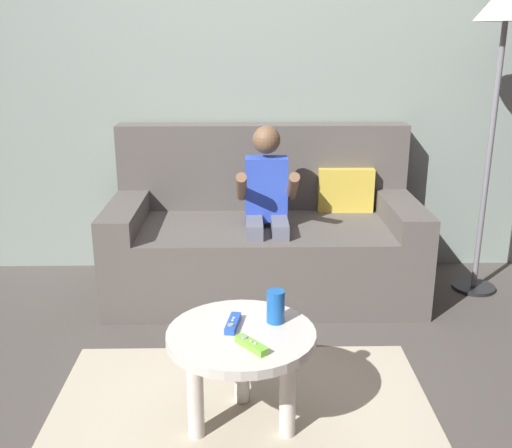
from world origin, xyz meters
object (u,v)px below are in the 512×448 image
(game_remote_blue_near_edge, at_px, (233,323))
(floor_lamp, at_px, (505,26))
(person_seated_on_couch, at_px, (267,206))
(game_remote_lime_center, at_px, (251,345))
(coffee_table, at_px, (241,349))
(couch, at_px, (265,237))
(soda_can, at_px, (276,306))

(game_remote_blue_near_edge, xyz_separation_m, floor_lamp, (1.36, 1.21, 1.03))
(person_seated_on_couch, xyz_separation_m, game_remote_lime_center, (-0.09, -1.22, -0.14))
(coffee_table, distance_m, floor_lamp, 2.14)
(game_remote_lime_center, bearing_deg, coffee_table, 105.63)
(couch, bearing_deg, person_seated_on_couch, -89.04)
(floor_lamp, bearing_deg, couch, 177.73)
(game_remote_lime_center, bearing_deg, person_seated_on_couch, 85.57)
(game_remote_lime_center, bearing_deg, floor_lamp, 46.44)
(couch, bearing_deg, soda_can, -90.07)
(person_seated_on_couch, bearing_deg, couch, 90.96)
(coffee_table, relative_size, game_remote_lime_center, 4.04)
(game_remote_blue_near_edge, xyz_separation_m, game_remote_lime_center, (0.07, -0.16, 0.00))
(couch, distance_m, floor_lamp, 1.66)
(couch, height_order, coffee_table, couch)
(game_remote_blue_near_edge, height_order, soda_can, soda_can)
(couch, distance_m, game_remote_blue_near_edge, 1.27)
(game_remote_blue_near_edge, distance_m, game_remote_lime_center, 0.17)
(soda_can, relative_size, floor_lamp, 0.07)
(game_remote_blue_near_edge, distance_m, soda_can, 0.17)
(couch, height_order, game_remote_lime_center, couch)
(game_remote_lime_center, distance_m, soda_can, 0.22)
(couch, xyz_separation_m, coffee_table, (-0.13, -1.29, 0.02))
(person_seated_on_couch, height_order, floor_lamp, floor_lamp)
(person_seated_on_couch, xyz_separation_m, game_remote_blue_near_edge, (-0.16, -1.07, -0.14))
(coffee_table, xyz_separation_m, game_remote_blue_near_edge, (-0.03, 0.03, 0.09))
(couch, relative_size, floor_lamp, 1.01)
(coffee_table, bearing_deg, person_seated_on_couch, 83.25)
(soda_can, height_order, floor_lamp, floor_lamp)
(couch, height_order, floor_lamp, floor_lamp)
(person_seated_on_couch, distance_m, game_remote_lime_center, 1.24)
(game_remote_lime_center, xyz_separation_m, soda_can, (0.09, 0.19, 0.05))
(coffee_table, height_order, soda_can, soda_can)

